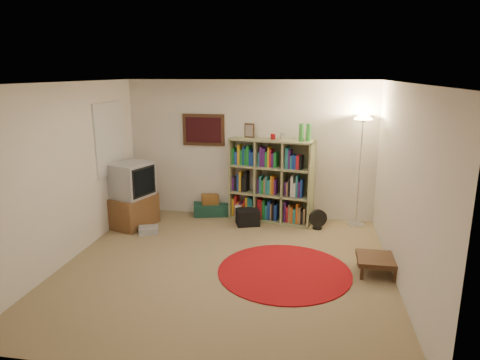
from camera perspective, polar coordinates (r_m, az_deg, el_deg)
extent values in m
cube|color=#86714E|center=(6.07, -1.91, -11.57)|extent=(4.50, 4.50, 0.02)
cube|color=white|center=(5.46, -2.13, 12.96)|extent=(4.50, 4.50, 0.02)
cube|color=silver|center=(7.81, 1.30, 4.05)|extent=(4.50, 0.02, 2.50)
cube|color=silver|center=(3.56, -9.36, -8.78)|extent=(4.50, 0.02, 2.50)
cube|color=silver|center=(6.47, -22.04, 0.85)|extent=(0.02, 4.50, 2.50)
cube|color=silver|center=(5.65, 21.08, -0.89)|extent=(0.02, 4.50, 2.50)
cube|color=#362013|center=(7.90, -4.88, 6.68)|extent=(0.78, 0.04, 0.58)
cube|color=#3C0C11|center=(7.88, -4.92, 6.66)|extent=(0.66, 0.01, 0.46)
cube|color=white|center=(7.52, -16.99, 5.35)|extent=(0.03, 1.00, 1.20)
cube|color=beige|center=(7.76, 14.94, 3.12)|extent=(0.08, 0.01, 0.12)
cube|color=#888C5D|center=(7.86, 4.07, -5.23)|extent=(1.55, 0.73, 0.03)
cube|color=#888C5D|center=(7.51, 4.26, 5.33)|extent=(1.55, 0.73, 0.03)
cube|color=#888C5D|center=(7.89, -0.89, 0.41)|extent=(0.12, 0.42, 1.49)
cube|color=#888C5D|center=(7.48, 9.49, -0.58)|extent=(0.12, 0.42, 1.49)
cube|color=#888C5D|center=(7.84, 4.61, 0.27)|extent=(1.46, 0.33, 1.49)
cube|color=#888C5D|center=(7.73, 2.41, 0.09)|extent=(0.12, 0.40, 1.43)
cube|color=#888C5D|center=(7.59, 5.95, -0.24)|extent=(0.12, 0.40, 1.43)
cube|color=#888C5D|center=(7.72, 4.13, -1.86)|extent=(1.48, 0.69, 0.03)
cube|color=#888C5D|center=(7.60, 4.19, 1.74)|extent=(1.48, 0.69, 0.03)
cube|color=gold|center=(7.99, -0.73, -3.49)|extent=(0.08, 0.18, 0.32)
cube|color=#AB1821|center=(7.96, -0.41, -3.33)|extent=(0.08, 0.18, 0.38)
cube|color=#C45818|center=(7.97, -0.10, -3.79)|extent=(0.08, 0.18, 0.26)
cube|color=#451862|center=(7.95, 0.21, -3.83)|extent=(0.07, 0.17, 0.26)
cube|color=#C45818|center=(7.94, 0.48, -3.93)|extent=(0.07, 0.17, 0.24)
cube|color=#AB1821|center=(7.91, 0.75, -3.69)|extent=(0.07, 0.17, 0.32)
cube|color=gold|center=(7.89, 1.03, -3.54)|extent=(0.08, 0.18, 0.37)
cube|color=teal|center=(7.88, 1.35, -3.54)|extent=(0.08, 0.18, 0.38)
cube|color=teal|center=(7.86, 1.68, -3.69)|extent=(0.08, 0.18, 0.35)
cube|color=#451862|center=(7.87, -0.74, -0.44)|extent=(0.08, 0.18, 0.24)
cube|color=black|center=(7.85, -0.41, -0.39)|extent=(0.08, 0.18, 0.26)
cube|color=navy|center=(7.83, -0.11, -0.26)|extent=(0.07, 0.17, 0.31)
cube|color=gold|center=(7.80, 0.19, -0.12)|extent=(0.08, 0.18, 0.36)
cube|color=black|center=(7.80, 0.52, -0.45)|extent=(0.08, 0.18, 0.27)
cube|color=black|center=(7.77, 0.88, -0.15)|extent=(0.08, 0.18, 0.37)
cube|color=#187A2B|center=(7.75, -0.75, 3.20)|extent=(0.08, 0.18, 0.30)
cube|color=navy|center=(7.74, -0.37, 2.98)|extent=(0.09, 0.18, 0.24)
cube|color=gold|center=(7.71, -0.01, 3.41)|extent=(0.08, 0.18, 0.37)
cube|color=#187A2B|center=(7.70, 0.34, 3.06)|extent=(0.08, 0.18, 0.28)
cube|color=navy|center=(7.68, 0.65, 3.24)|extent=(0.06, 0.17, 0.34)
cube|color=#187A2B|center=(7.67, 0.88, 3.11)|extent=(0.06, 0.17, 0.31)
cube|color=#187A2B|center=(7.65, 1.19, 3.29)|extent=(0.08, 0.18, 0.36)
cube|color=navy|center=(7.64, 1.49, 3.02)|extent=(0.06, 0.17, 0.29)
cube|color=navy|center=(7.63, 1.77, 2.83)|extent=(0.08, 0.18, 0.25)
cube|color=#AB1821|center=(7.82, 2.63, -3.75)|extent=(0.08, 0.18, 0.36)
cube|color=#AB1821|center=(7.81, 2.96, -3.90)|extent=(0.08, 0.18, 0.33)
cube|color=#187A2B|center=(7.79, 3.31, -3.91)|extent=(0.08, 0.18, 0.34)
cube|color=teal|center=(7.79, 3.65, -4.24)|extent=(0.08, 0.18, 0.26)
cube|color=navy|center=(7.76, 4.00, -3.98)|extent=(0.08, 0.18, 0.34)
cube|color=olive|center=(7.76, 4.29, -4.15)|extent=(0.06, 0.17, 0.31)
cube|color=black|center=(7.74, 4.55, -4.05)|extent=(0.07, 0.17, 0.34)
cube|color=navy|center=(7.74, 4.87, -4.28)|extent=(0.08, 0.18, 0.29)
cube|color=#451862|center=(7.70, 2.62, -0.73)|extent=(0.07, 0.17, 0.25)
cube|color=teal|center=(7.68, 2.89, -0.55)|extent=(0.07, 0.17, 0.31)
cube|color=#187A2B|center=(7.68, 3.17, -0.84)|extent=(0.07, 0.17, 0.24)
cube|color=olive|center=(7.66, 3.44, -0.71)|extent=(0.07, 0.17, 0.28)
cube|color=teal|center=(7.65, 3.68, -0.63)|extent=(0.06, 0.17, 0.31)
cube|color=teal|center=(7.64, 3.99, -0.87)|extent=(0.09, 0.18, 0.25)
cube|color=gold|center=(7.62, 4.32, -0.60)|extent=(0.06, 0.17, 0.34)
cube|color=#C45818|center=(7.61, 4.58, -0.65)|extent=(0.07, 0.17, 0.33)
cube|color=#451862|center=(7.61, 4.84, -0.89)|extent=(0.06, 0.17, 0.27)
cube|color=teal|center=(7.59, 2.66, 2.79)|extent=(0.06, 0.17, 0.26)
cube|color=#451862|center=(7.57, 2.95, 3.12)|extent=(0.08, 0.18, 0.35)
cube|color=#451862|center=(7.55, 3.32, 3.03)|extent=(0.08, 0.18, 0.34)
cube|color=#187A2B|center=(7.54, 3.67, 2.79)|extent=(0.08, 0.18, 0.28)
cube|color=gold|center=(7.52, 3.96, 3.07)|extent=(0.06, 0.17, 0.36)
cube|color=#AB1821|center=(7.52, 4.22, 2.90)|extent=(0.07, 0.17, 0.32)
cube|color=#451862|center=(7.51, 4.50, 2.64)|extent=(0.07, 0.17, 0.26)
cube|color=#187A2B|center=(7.50, 4.85, 2.69)|extent=(0.08, 0.18, 0.28)
cube|color=#451862|center=(7.68, 6.13, -4.16)|extent=(0.07, 0.17, 0.36)
cube|color=#AB1821|center=(7.68, 6.42, -4.48)|extent=(0.07, 0.17, 0.28)
cube|color=olive|center=(7.67, 6.69, -4.37)|extent=(0.06, 0.17, 0.32)
cube|color=#C45818|center=(7.66, 6.99, -4.51)|extent=(0.08, 0.18, 0.29)
cube|color=teal|center=(7.66, 7.36, -4.69)|extent=(0.08, 0.18, 0.25)
cube|color=#C45818|center=(7.63, 7.72, -4.37)|extent=(0.07, 0.17, 0.35)
cube|color=olive|center=(7.63, 8.03, -4.60)|extent=(0.08, 0.18, 0.30)
cube|color=black|center=(7.63, 8.35, -4.86)|extent=(0.07, 0.17, 0.24)
cube|color=olive|center=(7.62, 8.66, -4.75)|extent=(0.07, 0.17, 0.28)
cube|color=#451862|center=(7.56, 6.19, -1.12)|extent=(0.07, 0.17, 0.24)
cube|color=olive|center=(7.55, 6.44, -1.13)|extent=(0.06, 0.17, 0.25)
cube|color=black|center=(7.53, 6.72, -0.82)|extent=(0.07, 0.17, 0.34)
cube|color=silver|center=(7.52, 7.04, -0.76)|extent=(0.07, 0.17, 0.37)
cube|color=silver|center=(7.52, 7.37, -1.24)|extent=(0.08, 0.18, 0.24)
cube|color=teal|center=(7.49, 7.70, -0.76)|extent=(0.07, 0.17, 0.38)
cube|color=#451862|center=(7.50, 7.98, -1.18)|extent=(0.07, 0.17, 0.28)
cube|color=navy|center=(7.48, 8.28, -1.06)|extent=(0.07, 0.17, 0.32)
cube|color=teal|center=(7.43, 6.38, 2.91)|extent=(0.09, 0.18, 0.37)
cube|color=#451862|center=(7.42, 6.71, 2.77)|extent=(0.07, 0.17, 0.34)
cube|color=teal|center=(7.43, 6.95, 2.37)|extent=(0.06, 0.17, 0.24)
cube|color=navy|center=(7.42, 7.20, 2.42)|extent=(0.07, 0.17, 0.26)
cube|color=navy|center=(7.41, 7.46, 2.36)|extent=(0.07, 0.17, 0.25)
cube|color=#AB1821|center=(7.40, 7.81, 2.35)|extent=(0.09, 0.18, 0.25)
cube|color=black|center=(7.39, 8.19, 2.31)|extent=(0.07, 0.17, 0.25)
cube|color=#362013|center=(7.64, 1.26, 6.61)|extent=(0.18, 0.06, 0.26)
cube|color=gray|center=(7.63, 1.22, 6.59)|extent=(0.14, 0.04, 0.20)
cylinder|color=#9F0E12|center=(7.49, 4.43, 5.80)|extent=(0.10, 0.10, 0.10)
cylinder|color=white|center=(7.44, 5.68, 5.80)|extent=(0.09, 0.09, 0.12)
cylinder|color=green|center=(7.30, 8.19, 6.28)|extent=(0.10, 0.10, 0.30)
cylinder|color=green|center=(7.35, 9.14, 6.30)|extent=(0.10, 0.10, 0.30)
cylinder|color=white|center=(7.86, 15.19, -5.72)|extent=(0.35, 0.35, 0.03)
cylinder|color=white|center=(7.61, 15.63, 0.80)|extent=(0.03, 0.03, 1.80)
cone|color=white|center=(7.45, 16.11, 7.79)|extent=(0.42, 0.42, 0.15)
cylinder|color=#FFD88C|center=(7.45, 16.11, 7.82)|extent=(0.34, 0.34, 0.02)
cylinder|color=black|center=(7.54, 10.25, -6.31)|extent=(0.21, 0.21, 0.03)
cylinder|color=black|center=(7.52, 10.28, -5.77)|extent=(0.04, 0.04, 0.13)
cylinder|color=black|center=(7.46, 10.36, -5.03)|extent=(0.31, 0.16, 0.31)
cube|color=brown|center=(7.72, -14.00, -4.03)|extent=(0.76, 0.90, 0.54)
cube|color=#A4A3A8|center=(7.57, -14.25, 0.03)|extent=(0.71, 0.78, 0.59)
cube|color=black|center=(7.39, -12.68, -0.21)|extent=(0.19, 0.53, 0.49)
cube|color=black|center=(7.39, -12.64, -0.21)|extent=(0.17, 0.47, 0.43)
cube|color=#A4A3A8|center=(7.38, -12.10, -6.54)|extent=(0.40, 0.37, 0.11)
cube|color=#153C2F|center=(8.15, -3.77, -3.82)|extent=(0.76, 0.59, 0.22)
cube|color=brown|center=(8.05, -4.00, -2.58)|extent=(0.36, 0.31, 0.18)
cube|color=black|center=(7.58, 1.03, -4.98)|extent=(0.48, 0.44, 0.27)
cylinder|color=silver|center=(7.87, -0.28, -4.30)|extent=(0.15, 0.15, 0.26)
cylinder|color=maroon|center=(5.94, 5.93, -12.03)|extent=(1.81, 1.81, 0.02)
cube|color=#362013|center=(6.07, 17.80, -10.03)|extent=(0.52, 0.52, 0.06)
cube|color=#362013|center=(5.91, 15.94, -11.80)|extent=(0.04, 0.04, 0.19)
cube|color=#362013|center=(5.97, 19.97, -11.86)|extent=(0.04, 0.04, 0.19)
cube|color=#362013|center=(6.28, 15.59, -10.17)|extent=(0.04, 0.04, 0.19)
cube|color=#362013|center=(6.33, 19.37, -10.24)|extent=(0.04, 0.04, 0.19)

